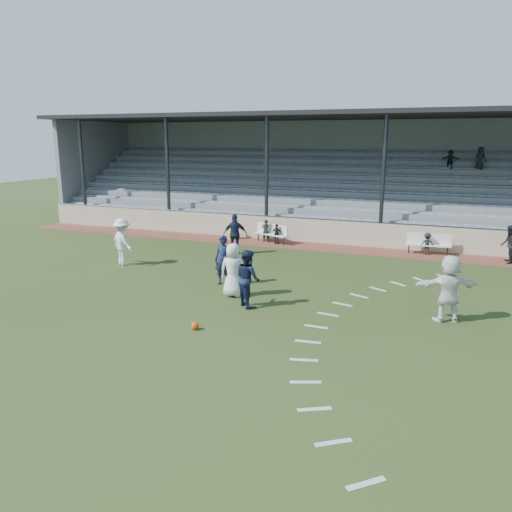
% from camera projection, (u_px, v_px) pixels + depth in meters
% --- Properties ---
extents(ground, '(90.00, 90.00, 0.00)m').
position_uv_depth(ground, '(226.00, 314.00, 15.35)').
color(ground, '#2A3A18').
rests_on(ground, ground).
extents(cinder_track, '(34.00, 2.00, 0.02)m').
position_uv_depth(cinder_track, '(315.00, 247.00, 24.86)').
color(cinder_track, brown).
rests_on(cinder_track, ground).
extents(retaining_wall, '(34.00, 0.18, 1.20)m').
position_uv_depth(retaining_wall, '(320.00, 232.00, 25.67)').
color(retaining_wall, '#BEAE92').
rests_on(retaining_wall, ground).
extents(bench_left, '(2.01, 1.13, 0.95)m').
position_uv_depth(bench_left, '(272.00, 232.00, 25.75)').
color(bench_left, silver).
rests_on(bench_left, cinder_track).
extents(bench_right, '(2.02, 0.60, 0.95)m').
position_uv_depth(bench_right, '(429.00, 242.00, 23.19)').
color(bench_right, silver).
rests_on(bench_right, cinder_track).
extents(trash_bin, '(0.49, 0.49, 0.78)m').
position_uv_depth(trash_bin, '(232.00, 232.00, 26.66)').
color(trash_bin, gold).
rests_on(trash_bin, cinder_track).
extents(football, '(0.22, 0.22, 0.22)m').
position_uv_depth(football, '(195.00, 326.00, 14.11)').
color(football, '#DD3F0D').
rests_on(football, ground).
extents(player_white_lead, '(0.97, 0.70, 1.86)m').
position_uv_depth(player_white_lead, '(233.00, 270.00, 16.93)').
color(player_white_lead, white).
rests_on(player_white_lead, ground).
extents(player_navy_lead, '(0.70, 0.49, 1.85)m').
position_uv_depth(player_navy_lead, '(223.00, 260.00, 18.30)').
color(player_navy_lead, '#141A38').
rests_on(player_navy_lead, ground).
extents(player_navy_mid, '(1.14, 1.12, 1.85)m').
position_uv_depth(player_navy_mid, '(248.00, 278.00, 15.96)').
color(player_navy_mid, '#141A38').
rests_on(player_navy_mid, ground).
extents(player_white_wing, '(1.48, 1.21, 2.00)m').
position_uv_depth(player_white_wing, '(123.00, 242.00, 21.15)').
color(player_white_wing, white).
rests_on(player_white_wing, ground).
extents(player_navy_wing, '(1.19, 0.84, 1.87)m').
position_uv_depth(player_navy_wing, '(235.00, 234.00, 23.19)').
color(player_navy_wing, '#141A38').
rests_on(player_navy_wing, ground).
extents(player_white_back, '(1.95, 1.29, 2.01)m').
position_uv_depth(player_white_back, '(449.00, 288.00, 14.59)').
color(player_white_back, white).
rests_on(player_white_back, ground).
extents(official, '(0.67, 0.83, 1.65)m').
position_uv_depth(official, '(509.00, 244.00, 21.42)').
color(official, black).
rests_on(official, cinder_track).
extents(sub_left_near, '(0.50, 0.40, 1.18)m').
position_uv_depth(sub_left_near, '(266.00, 231.00, 25.81)').
color(sub_left_near, black).
rests_on(sub_left_near, cinder_track).
extents(sub_left_far, '(0.62, 0.31, 1.02)m').
position_uv_depth(sub_left_far, '(277.00, 234.00, 25.39)').
color(sub_left_far, black).
rests_on(sub_left_far, cinder_track).
extents(sub_right, '(0.70, 0.46, 1.02)m').
position_uv_depth(sub_right, '(427.00, 244.00, 23.05)').
color(sub_right, black).
rests_on(sub_right, cinder_track).
extents(grandstand, '(34.60, 9.00, 6.61)m').
position_uv_depth(grandstand, '(341.00, 191.00, 29.57)').
color(grandstand, gray).
rests_on(grandstand, ground).
extents(penalty_arc, '(3.89, 14.63, 0.01)m').
position_uv_depth(penalty_arc, '(361.00, 333.00, 13.89)').
color(penalty_arc, silver).
rests_on(penalty_arc, ground).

